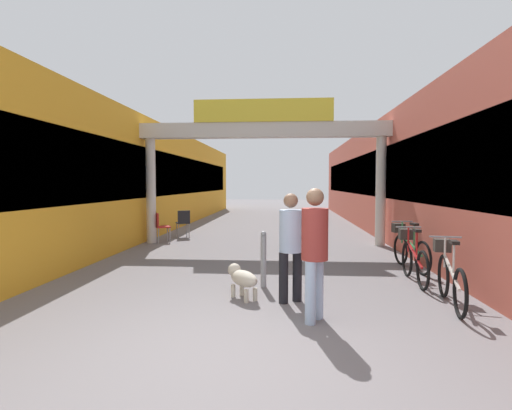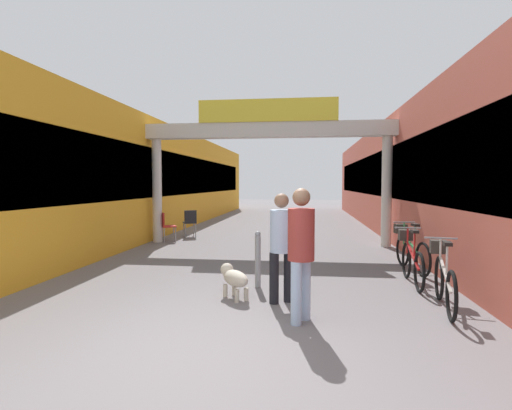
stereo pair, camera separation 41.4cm
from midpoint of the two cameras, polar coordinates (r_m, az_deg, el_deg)
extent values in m
plane|color=slate|center=(4.47, -5.20, -20.36)|extent=(80.00, 80.00, 0.00)
cube|color=gold|center=(16.15, -14.69, 3.50)|extent=(3.00, 26.00, 3.84)
cube|color=black|center=(15.67, -9.65, 4.27)|extent=(0.04, 23.40, 1.53)
cube|color=#B25142|center=(15.59, 22.81, 3.37)|extent=(3.00, 26.00, 3.84)
cube|color=black|center=(15.26, 17.46, 4.21)|extent=(0.04, 23.40, 1.53)
cylinder|color=beige|center=(12.32, -13.03, 1.96)|extent=(0.28, 0.28, 3.10)
cylinder|color=beige|center=(11.83, 19.12, 1.83)|extent=(0.28, 0.28, 3.10)
cube|color=beige|center=(11.70, 2.74, 10.63)|extent=(7.40, 0.44, 0.42)
cube|color=yellow|center=(11.59, 2.67, 13.37)|extent=(3.96, 0.10, 0.64)
cylinder|color=black|center=(6.00, 4.61, -10.38)|extent=(0.19, 0.19, 0.76)
cylinder|color=black|center=(6.12, 6.61, -10.13)|extent=(0.19, 0.19, 0.76)
cylinder|color=#A5BFE0|center=(5.94, 5.65, -3.74)|extent=(0.47, 0.47, 0.63)
sphere|color=#8C664C|center=(5.90, 5.68, 0.62)|extent=(0.29, 0.29, 0.21)
cylinder|color=#A5BFE0|center=(5.38, 9.30, -11.79)|extent=(0.19, 0.19, 0.80)
cylinder|color=#A5BFE0|center=(5.17, 8.11, -12.40)|extent=(0.19, 0.19, 0.80)
cylinder|color=#99332D|center=(5.13, 8.78, -4.18)|extent=(0.46, 0.46, 0.66)
sphere|color=#8C664C|center=(5.09, 8.83, 1.12)|extent=(0.31, 0.31, 0.23)
ellipsoid|color=beige|center=(6.24, -1.01, -10.44)|extent=(0.60, 0.64, 0.24)
sphere|color=beige|center=(6.45, -2.31, -9.21)|extent=(0.29, 0.29, 0.21)
sphere|color=white|center=(6.39, -1.89, -10.22)|extent=(0.21, 0.21, 0.15)
cylinder|color=beige|center=(6.40, -2.52, -12.12)|extent=(0.10, 0.10, 0.20)
cylinder|color=beige|center=(6.48, -1.26, -11.92)|extent=(0.10, 0.10, 0.20)
cylinder|color=beige|center=(6.10, -0.75, -12.89)|extent=(0.10, 0.10, 0.20)
cylinder|color=beige|center=(6.18, 0.55, -12.67)|extent=(0.10, 0.10, 0.20)
torus|color=black|center=(6.89, 26.30, -9.32)|extent=(0.16, 0.67, 0.67)
torus|color=black|center=(5.91, 28.01, -11.41)|extent=(0.16, 0.67, 0.67)
cube|color=beige|center=(6.36, 27.13, -8.71)|extent=(0.19, 0.94, 0.34)
cylinder|color=beige|center=(6.20, 27.38, -6.94)|extent=(0.04, 0.04, 0.42)
cube|color=black|center=(6.17, 27.43, -4.92)|extent=(0.13, 0.23, 0.05)
cylinder|color=beige|center=(6.76, 26.46, -6.28)|extent=(0.04, 0.04, 0.46)
cylinder|color=gray|center=(6.72, 26.51, -4.26)|extent=(0.46, 0.10, 0.03)
cube|color=#332D28|center=(6.94, 26.19, -5.37)|extent=(0.27, 0.24, 0.20)
torus|color=black|center=(8.15, 22.08, -7.33)|extent=(0.08, 0.67, 0.67)
torus|color=black|center=(7.18, 23.87, -8.77)|extent=(0.08, 0.67, 0.67)
cube|color=red|center=(7.63, 22.94, -6.68)|extent=(0.08, 0.94, 0.34)
cylinder|color=red|center=(7.48, 23.19, -5.17)|extent=(0.03, 0.03, 0.42)
cube|color=black|center=(7.45, 23.23, -3.49)|extent=(0.11, 0.22, 0.05)
cylinder|color=red|center=(8.03, 22.23, -4.74)|extent=(0.03, 0.03, 0.46)
cylinder|color=gray|center=(8.00, 22.26, -3.03)|extent=(0.46, 0.05, 0.03)
cube|color=#332D28|center=(8.22, 21.93, -4.00)|extent=(0.25, 0.21, 0.20)
torus|color=black|center=(9.26, 21.43, -6.09)|extent=(0.14, 0.67, 0.67)
torus|color=black|center=(8.33, 24.10, -7.14)|extent=(0.14, 0.67, 0.67)
cube|color=#338C4C|center=(8.77, 22.72, -5.43)|extent=(0.16, 0.94, 0.34)
cylinder|color=#338C4C|center=(8.63, 23.07, -4.09)|extent=(0.04, 0.04, 0.42)
cube|color=black|center=(8.60, 23.10, -2.64)|extent=(0.13, 0.23, 0.05)
cylinder|color=#338C4C|center=(9.15, 21.62, -3.79)|extent=(0.04, 0.04, 0.46)
cylinder|color=gray|center=(9.12, 21.65, -2.29)|extent=(0.46, 0.09, 0.03)
cube|color=#332D28|center=(9.32, 21.16, -3.16)|extent=(0.27, 0.23, 0.20)
cylinder|color=gray|center=(6.88, 2.00, -8.08)|extent=(0.10, 0.10, 0.89)
sphere|color=gray|center=(6.81, 2.01, -4.16)|extent=(0.10, 0.10, 0.10)
cylinder|color=gray|center=(12.65, -10.78, -4.01)|extent=(0.04, 0.04, 0.45)
cylinder|color=gray|center=(12.32, -10.47, -4.19)|extent=(0.04, 0.04, 0.45)
cylinder|color=gray|center=(12.59, -12.30, -4.06)|extent=(0.04, 0.04, 0.45)
cylinder|color=gray|center=(12.26, -12.03, -4.25)|extent=(0.04, 0.04, 0.45)
cube|color=#B2231E|center=(12.42, -11.41, -3.00)|extent=(0.54, 0.54, 0.04)
cube|color=#B2231E|center=(12.37, -12.24, -2.02)|extent=(0.23, 0.37, 0.40)
cylinder|color=gray|center=(13.66, -9.44, -3.47)|extent=(0.04, 0.04, 0.45)
cylinder|color=gray|center=(13.72, -8.04, -3.43)|extent=(0.04, 0.04, 0.45)
cylinder|color=gray|center=(13.33, -9.18, -3.63)|extent=(0.04, 0.04, 0.45)
cylinder|color=gray|center=(13.39, -7.74, -3.59)|extent=(0.04, 0.04, 0.45)
cube|color=black|center=(13.50, -8.61, -2.49)|extent=(0.54, 0.54, 0.04)
cube|color=black|center=(13.30, -8.46, -1.62)|extent=(0.38, 0.22, 0.40)
camera|label=1|loc=(0.21, -88.66, 0.07)|focal=28.00mm
camera|label=2|loc=(0.21, 91.34, -0.07)|focal=28.00mm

